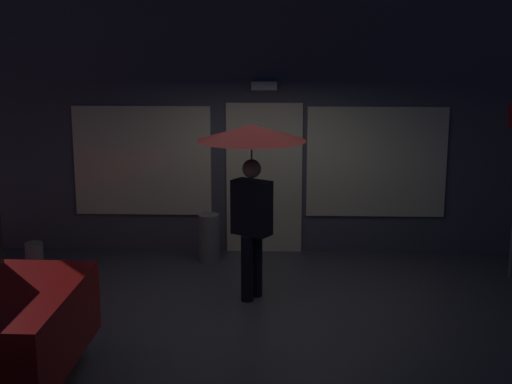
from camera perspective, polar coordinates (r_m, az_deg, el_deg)
ground_plane at (r=8.90m, az=0.29°, el=-8.72°), size 18.00×18.00×0.00m
building_facade at (r=10.74m, az=0.66°, el=4.90°), size 9.34×0.48×3.64m
person_with_umbrella at (r=8.64m, az=-0.34°, el=2.66°), size 1.29×1.29×2.14m
sidewalk_bollard at (r=10.41m, az=-3.67°, el=-3.58°), size 0.30×0.30×0.69m
sidewalk_bollard_2 at (r=10.28m, az=-16.79°, el=-5.00°), size 0.24×0.24×0.45m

